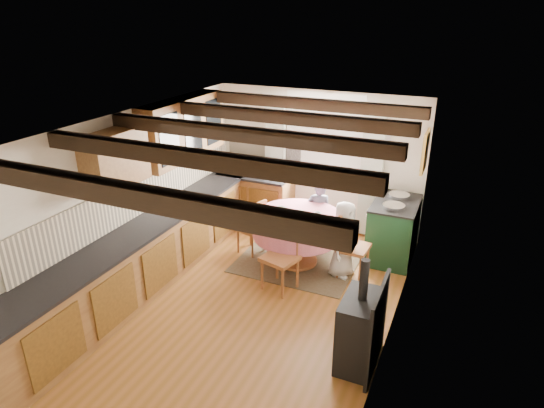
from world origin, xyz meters
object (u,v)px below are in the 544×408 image
at_px(chair_near, 280,256).
at_px(cast_iron_stove, 361,314).
at_px(dining_table, 297,240).
at_px(cup, 318,216).
at_px(aga_range, 393,229).
at_px(child_right, 343,240).
at_px(child_far, 318,215).
at_px(chair_left, 251,226).
at_px(chair_right, 354,245).

xyz_separation_m(chair_near, cast_iron_stove, (1.36, -1.02, 0.13)).
xyz_separation_m(dining_table, cup, (0.31, -0.01, 0.45)).
height_order(chair_near, cast_iron_stove, cast_iron_stove).
relative_size(aga_range, child_right, 0.90).
distance_m(child_far, cup, 0.76).
height_order(chair_left, child_far, child_far).
bearing_deg(chair_right, cup, 93.80).
xyz_separation_m(child_right, cup, (-0.41, 0.03, 0.28)).
relative_size(chair_right, aga_range, 0.97).
height_order(chair_near, cup, chair_near).
relative_size(chair_left, cast_iron_stove, 0.69).
xyz_separation_m(child_far, child_right, (0.61, -0.70, 0.01)).
relative_size(chair_near, cup, 9.25).
height_order(dining_table, chair_left, chair_left).
xyz_separation_m(dining_table, cast_iron_stove, (1.40, -1.77, 0.25)).
xyz_separation_m(chair_near, chair_right, (0.84, 0.74, -0.02)).
bearing_deg(aga_range, chair_near, -129.03).
bearing_deg(chair_right, cast_iron_stove, -159.52).
distance_m(aga_range, cast_iron_stove, 2.57).
xyz_separation_m(chair_right, child_far, (-0.77, 0.67, 0.06)).
bearing_deg(dining_table, chair_left, 176.04).
xyz_separation_m(aga_range, child_right, (-0.56, -0.83, 0.10)).
xyz_separation_m(cast_iron_stove, cup, (-1.08, 1.76, 0.21)).
relative_size(chair_near, cast_iron_stove, 0.80).
distance_m(chair_left, child_right, 1.53).
height_order(child_far, child_right, child_right).
distance_m(chair_right, cast_iron_stove, 1.84).
height_order(chair_left, child_right, child_right).
bearing_deg(chair_right, chair_left, 91.66).
distance_m(dining_table, child_right, 0.74).
bearing_deg(aga_range, chair_left, -160.59).
height_order(dining_table, child_far, child_far).
bearing_deg(cup, dining_table, 177.89).
bearing_deg(chair_right, child_far, 52.69).
distance_m(aga_range, cup, 1.32).
xyz_separation_m(chair_left, child_right, (1.52, -0.10, 0.13)).
relative_size(chair_near, child_far, 0.92).
height_order(chair_right, child_right, child_right).
distance_m(chair_right, aga_range, 0.90).
distance_m(chair_near, cup, 0.86).
relative_size(child_far, cup, 10.10).
distance_m(chair_right, child_right, 0.17).
bearing_deg(child_right, dining_table, 98.85).
height_order(chair_right, cup, chair_right).
distance_m(dining_table, chair_left, 0.80).
height_order(child_right, cup, child_right).
height_order(dining_table, chair_near, chair_near).
height_order(dining_table, child_right, child_right).
distance_m(chair_near, chair_right, 1.12).
relative_size(child_far, child_right, 0.99).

